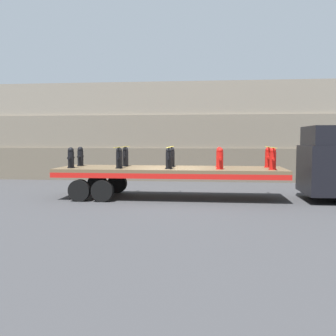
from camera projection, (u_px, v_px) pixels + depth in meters
ground_plane at (170, 198)px, 15.57m from camera, size 120.00×120.00×0.00m
rock_cliff at (183, 132)px, 22.95m from camera, size 60.00×3.30×5.76m
truck_cab at (336, 163)px, 14.74m from camera, size 2.39×2.65×2.96m
flatbed_trailer at (156, 173)px, 15.55m from camera, size 9.28×2.68×1.27m
fire_hydrant_black_near_0 at (71, 158)px, 15.31m from camera, size 0.31×0.56×0.85m
fire_hydrant_black_far_0 at (80, 157)px, 16.44m from camera, size 0.31×0.56×0.85m
fire_hydrant_black_near_1 at (119, 158)px, 15.09m from camera, size 0.31×0.56×0.85m
fire_hydrant_black_far_1 at (125, 157)px, 16.22m from camera, size 0.31×0.56×0.85m
fire_hydrant_black_near_2 at (169, 158)px, 14.87m from camera, size 0.31×0.56×0.85m
fire_hydrant_black_far_2 at (172, 157)px, 16.00m from camera, size 0.31×0.56×0.85m
fire_hydrant_red_near_3 at (220, 159)px, 14.65m from camera, size 0.31×0.56×0.85m
fire_hydrant_red_far_3 at (219, 157)px, 15.78m from camera, size 0.31×0.56×0.85m
fire_hydrant_red_near_4 at (273, 159)px, 14.43m from camera, size 0.31×0.56×0.85m
fire_hydrant_red_far_4 at (268, 158)px, 15.56m from camera, size 0.31×0.56×0.85m
cargo_strap_rear at (122, 147)px, 15.62m from camera, size 0.05×2.79×0.01m
cargo_strap_middle at (170, 147)px, 15.40m from camera, size 0.05×2.79×0.01m
cargo_strap_front at (271, 147)px, 14.96m from camera, size 0.05×2.79×0.01m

